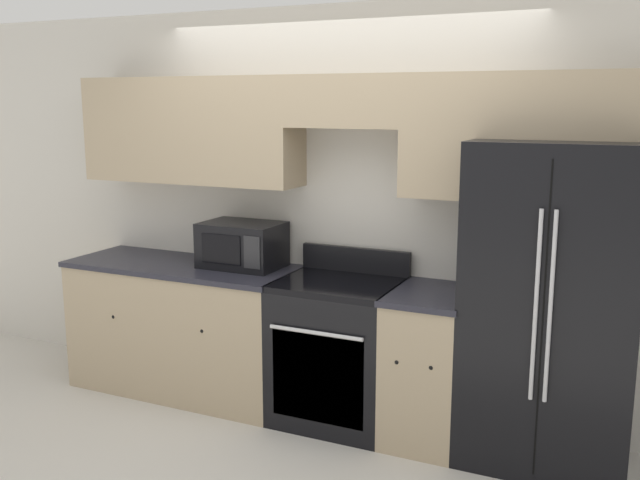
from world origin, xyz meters
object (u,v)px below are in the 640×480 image
at_px(oven_range, 338,351).
at_px(refrigerator, 552,305).
at_px(bottle, 464,273).
at_px(microwave, 242,245).

xyz_separation_m(oven_range, refrigerator, (1.26, 0.06, 0.44)).
xyz_separation_m(oven_range, bottle, (0.73, 0.19, 0.54)).
height_order(oven_range, refrigerator, refrigerator).
bearing_deg(bottle, microwave, -176.40).
relative_size(refrigerator, bottle, 7.87).
height_order(oven_range, bottle, bottle).
distance_m(oven_range, refrigerator, 1.34).
xyz_separation_m(refrigerator, microwave, (-2.00, 0.03, 0.16)).
height_order(microwave, bottle, microwave).
distance_m(refrigerator, microwave, 2.01).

